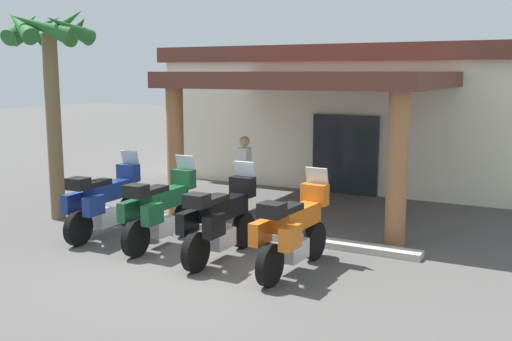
{
  "coord_description": "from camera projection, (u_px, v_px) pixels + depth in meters",
  "views": [
    {
      "loc": [
        5.38,
        -8.1,
        3.2
      ],
      "look_at": [
        -0.42,
        2.63,
        1.2
      ],
      "focal_mm": 41.99,
      "sensor_mm": 36.0,
      "label": 1
    }
  ],
  "objects": [
    {
      "name": "curb_strip",
      "position": [
        233.0,
        229.0,
        12.12
      ],
      "size": [
        7.59,
        0.36,
        0.12
      ],
      "primitive_type": "cube",
      "color": "#ADA89E",
      "rests_on": "ground_plane"
    },
    {
      "name": "palm_tree_roadside",
      "position": [
        49.0,
        55.0,
        12.73
      ],
      "size": [
        1.88,
        1.98,
        4.69
      ],
      "color": "brown",
      "rests_on": "ground_plane"
    },
    {
      "name": "motorcycle_black",
      "position": [
        220.0,
        220.0,
        10.28
      ],
      "size": [
        0.7,
        2.21,
        1.61
      ],
      "rotation": [
        0.0,
        0.0,
        1.57
      ],
      "color": "black",
      "rests_on": "ground_plane"
    },
    {
      "name": "motel_building",
      "position": [
        377.0,
        112.0,
        18.08
      ],
      "size": [
        12.02,
        10.71,
        3.94
      ],
      "rotation": [
        0.0,
        0.0,
        0.01
      ],
      "color": "silver",
      "rests_on": "ground_plane"
    },
    {
      "name": "ground_plane",
      "position": [
        204.0,
        265.0,
        10.07
      ],
      "size": [
        80.0,
        80.0,
        0.0
      ],
      "primitive_type": "plane",
      "color": "#514F4C"
    },
    {
      "name": "motorcycle_orange",
      "position": [
        293.0,
        230.0,
        9.6
      ],
      "size": [
        0.72,
        2.21,
        1.61
      ],
      "rotation": [
        0.0,
        0.0,
        1.52
      ],
      "color": "black",
      "rests_on": "ground_plane"
    },
    {
      "name": "motorcycle_blue",
      "position": [
        104.0,
        201.0,
        11.75
      ],
      "size": [
        0.72,
        2.21,
        1.61
      ],
      "rotation": [
        0.0,
        0.0,
        1.61
      ],
      "color": "black",
      "rests_on": "ground_plane"
    },
    {
      "name": "pedestrian",
      "position": [
        245.0,
        168.0,
        13.74
      ],
      "size": [
        0.33,
        0.46,
        1.77
      ],
      "rotation": [
        0.0,
        0.0,
        0.58
      ],
      "color": "black",
      "rests_on": "ground_plane"
    },
    {
      "name": "motorcycle_green",
      "position": [
        160.0,
        209.0,
        11.07
      ],
      "size": [
        0.71,
        2.21,
        1.61
      ],
      "rotation": [
        0.0,
        0.0,
        1.6
      ],
      "color": "black",
      "rests_on": "ground_plane"
    }
  ]
}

